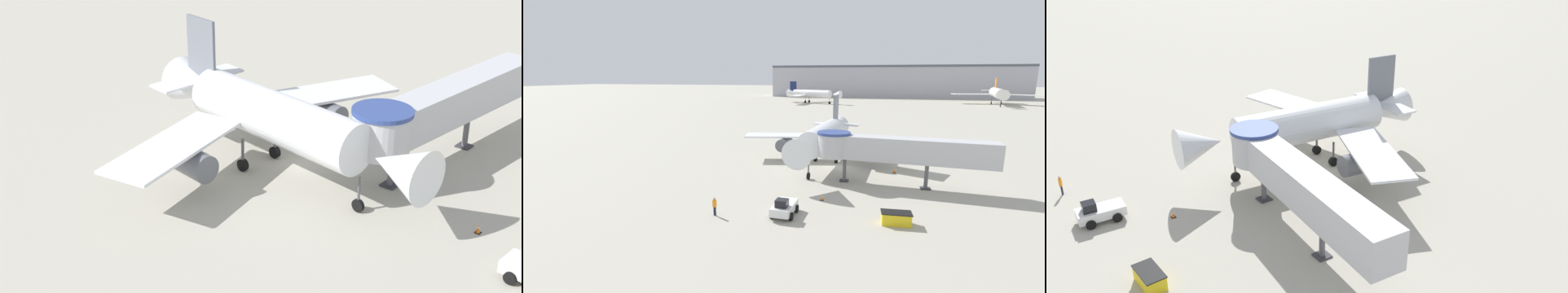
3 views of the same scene
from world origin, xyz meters
The scene contains 12 objects.
ground_plane centered at (0.00, 0.00, 0.00)m, with size 800.00×800.00×0.00m, color #A8A393.
main_airplane centered at (-2.16, 0.84, 4.15)m, with size 26.43×24.34×9.81m.
jet_bridge centered at (6.61, -7.47, 4.48)m, with size 20.27×5.03×6.16m.
pushback_tug_white centered at (-3.32, -19.36, 0.81)m, with size 2.28×3.71×1.84m.
service_container_yellow centered at (6.79, -18.93, 0.57)m, with size 2.71×1.55×1.14m.
traffic_cone_starboard_wing centered at (7.77, -1.62, 0.32)m, with size 0.41×0.41×0.68m.
traffic_cone_near_nose centered at (-0.37, -14.48, 0.29)m, with size 0.36×0.36×0.61m.
traffic_cone_apron_front centered at (-4.11, -19.90, 0.40)m, with size 0.51×0.51×0.84m.
ground_crew_marshaller centered at (-9.65, -20.92, 1.03)m, with size 0.39×0.31×1.79m.
background_jet_orange_tail centered at (59.66, 125.36, 5.15)m, with size 37.38×35.63×11.80m.
background_jet_navy_tail centered at (-23.15, 115.59, 4.42)m, with size 28.14×27.71×10.04m.
terminal_building centered at (17.20, 175.00, 9.41)m, with size 143.79×26.09×18.80m.
Camera 2 is at (3.97, -49.37, 13.00)m, focal length 24.00 mm.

